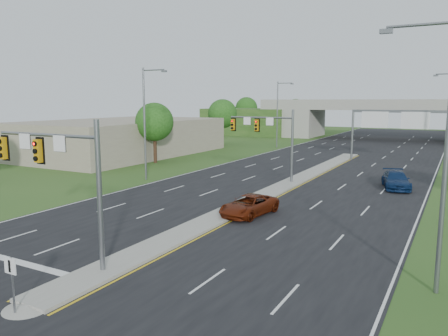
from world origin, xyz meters
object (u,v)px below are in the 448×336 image
object	(u,v)px
signal_mast_near	(61,168)
car_far_b	(396,180)
overpass	(385,122)
car_far_a	(249,205)
signal_mast_far	(270,133)
keep_right_sign	(11,276)
sign_gantry	(397,121)

from	to	relation	value
signal_mast_near	car_far_b	size ratio (longest dim) A/B	1.35
overpass	car_far_a	bearing A→B (deg)	-88.73
signal_mast_near	signal_mast_far	xyz separation A→B (m)	(0.00, 25.00, 0.00)
car_far_a	overpass	bearing A→B (deg)	99.30
keep_right_sign	car_far_a	size ratio (longest dim) A/B	0.44
overpass	keep_right_sign	bearing A→B (deg)	-90.00
sign_gantry	car_far_b	distance (m)	18.48
signal_mast_near	sign_gantry	xyz separation A→B (m)	(8.95, 44.99, 0.51)
signal_mast_near	signal_mast_far	distance (m)	25.00
signal_mast_far	car_far_a	world-z (taller)	signal_mast_far
signal_mast_near	overpass	bearing A→B (deg)	88.38
sign_gantry	keep_right_sign	bearing A→B (deg)	-97.70
signal_mast_far	sign_gantry	size ratio (longest dim) A/B	0.60
keep_right_sign	overpass	bearing A→B (deg)	90.00
signal_mast_far	signal_mast_near	bearing A→B (deg)	-90.00
signal_mast_near	sign_gantry	size ratio (longest dim) A/B	0.60
car_far_a	car_far_b	size ratio (longest dim) A/B	0.95
car_far_a	car_far_b	bearing A→B (deg)	70.79
sign_gantry	car_far_a	distance (m)	33.23
sign_gantry	car_far_b	bearing A→B (deg)	-82.30
signal_mast_near	car_far_b	bearing A→B (deg)	67.37
overpass	car_far_b	distance (m)	53.70
signal_mast_near	overpass	size ratio (longest dim) A/B	0.09
keep_right_sign	car_far_b	xyz separation A→B (m)	(9.09, 31.67, -0.74)
signal_mast_near	car_far_a	xyz separation A→B (m)	(3.76, 12.48, -4.02)
sign_gantry	car_far_b	world-z (taller)	sign_gantry
car_far_a	car_far_b	world-z (taller)	car_far_b
keep_right_sign	signal_mast_near	bearing A→B (deg)	116.94
car_far_a	signal_mast_near	bearing A→B (deg)	-98.75
signal_mast_near	keep_right_sign	bearing A→B (deg)	-63.06
keep_right_sign	sign_gantry	size ratio (longest dim) A/B	0.19
signal_mast_far	car_far_a	size ratio (longest dim) A/B	1.42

